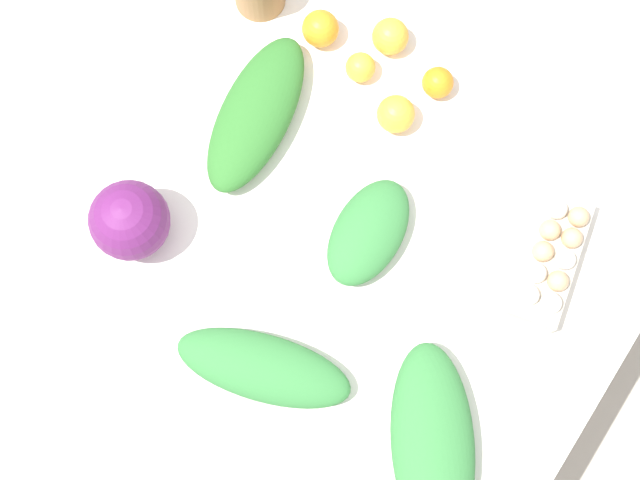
% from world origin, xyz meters
% --- Properties ---
extents(ground_plane, '(8.00, 8.00, 0.00)m').
position_xyz_m(ground_plane, '(0.00, 0.00, 0.00)').
color(ground_plane, '#B2A899').
extents(dining_table, '(1.29, 1.07, 0.72)m').
position_xyz_m(dining_table, '(0.00, 0.00, 0.63)').
color(dining_table, silver).
rests_on(dining_table, ground_plane).
extents(cabbage_purple, '(0.16, 0.16, 0.16)m').
position_xyz_m(cabbage_purple, '(0.33, 0.19, 0.80)').
color(cabbage_purple, '#601E5B').
rests_on(cabbage_purple, dining_table).
extents(egg_carton, '(0.16, 0.30, 0.09)m').
position_xyz_m(egg_carton, '(-0.41, -0.22, 0.76)').
color(egg_carton, beige).
rests_on(egg_carton, dining_table).
extents(greens_bunch_kale, '(0.16, 0.26, 0.07)m').
position_xyz_m(greens_bunch_kale, '(-0.08, -0.07, 0.75)').
color(greens_bunch_kale, '#337538').
rests_on(greens_bunch_kale, dining_table).
extents(greens_bunch_beet_tops, '(0.22, 0.40, 0.08)m').
position_xyz_m(greens_bunch_beet_tops, '(0.26, -0.15, 0.76)').
color(greens_bunch_beet_tops, '#2D6B28').
rests_on(greens_bunch_beet_tops, dining_table).
extents(greens_bunch_scallion, '(0.36, 0.41, 0.09)m').
position_xyz_m(greens_bunch_scallion, '(-0.41, 0.22, 0.76)').
color(greens_bunch_scallion, '#337538').
rests_on(greens_bunch_scallion, dining_table).
extents(greens_bunch_chard, '(0.38, 0.24, 0.07)m').
position_xyz_m(greens_bunch_chard, '(-0.06, 0.28, 0.75)').
color(greens_bunch_chard, '#337538').
rests_on(greens_bunch_chard, dining_table).
extents(orange_0, '(0.08, 0.08, 0.08)m').
position_xyz_m(orange_0, '(0.02, -0.32, 0.76)').
color(orange_0, '#F9A833').
rests_on(orange_0, dining_table).
extents(orange_1, '(0.07, 0.07, 0.07)m').
position_xyz_m(orange_1, '(0.14, -0.37, 0.75)').
color(orange_1, '#F9A833').
rests_on(orange_1, dining_table).
extents(orange_2, '(0.08, 0.08, 0.08)m').
position_xyz_m(orange_2, '(0.13, -0.46, 0.76)').
color(orange_2, '#F9A833').
rests_on(orange_2, dining_table).
extents(orange_3, '(0.08, 0.08, 0.08)m').
position_xyz_m(orange_3, '(0.26, -0.39, 0.76)').
color(orange_3, orange).
rests_on(orange_3, dining_table).
extents(orange_4, '(0.07, 0.07, 0.07)m').
position_xyz_m(orange_4, '(-0.02, -0.43, 0.75)').
color(orange_4, orange).
rests_on(orange_4, dining_table).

